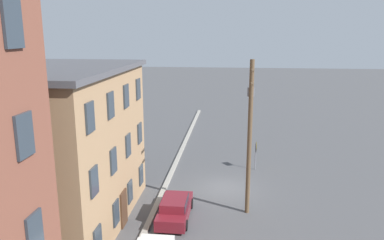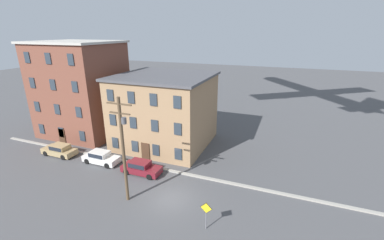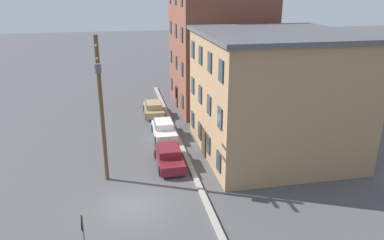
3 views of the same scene
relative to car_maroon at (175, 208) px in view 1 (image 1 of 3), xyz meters
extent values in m
plane|color=#4C4C4F|center=(5.11, -3.02, -0.75)|extent=(200.00, 200.00, 0.00)
cube|color=#9E998E|center=(5.11, 1.48, -0.67)|extent=(56.00, 0.36, 0.16)
cube|color=#2D3842|center=(-10.80, 2.92, 4.25)|extent=(0.90, 0.10, 1.40)
cube|color=#2D3842|center=(-10.80, 2.92, 7.58)|extent=(0.90, 0.10, 1.40)
cube|color=#2D3842|center=(-10.80, 2.92, 10.91)|extent=(0.90, 0.10, 1.40)
cube|color=#9E7A56|center=(-1.15, 8.44, 3.88)|extent=(11.62, 10.90, 9.25)
cube|color=#4C4C51|center=(-1.15, 8.44, 8.65)|extent=(12.12, 11.40, 0.30)
cube|color=#2D3842|center=(-5.50, 2.92, 3.88)|extent=(0.90, 0.10, 1.40)
cube|color=#2D3842|center=(-5.50, 2.92, 6.96)|extent=(0.90, 0.10, 1.40)
cube|color=#2D3842|center=(-2.60, 2.92, 0.79)|extent=(0.90, 0.10, 1.40)
cube|color=#2D3842|center=(-2.60, 2.92, 3.88)|extent=(0.90, 0.10, 1.40)
cube|color=#2D3842|center=(-2.60, 2.92, 6.96)|extent=(0.90, 0.10, 1.40)
cube|color=#2D3842|center=(0.30, 2.92, 0.79)|extent=(0.90, 0.10, 1.40)
cube|color=#2D3842|center=(0.30, 2.92, 3.88)|extent=(0.90, 0.10, 1.40)
cube|color=#2D3842|center=(0.30, 2.92, 6.96)|extent=(0.90, 0.10, 1.40)
cube|color=#2D3842|center=(3.21, 2.92, 0.79)|extent=(0.90, 0.10, 1.40)
cube|color=#2D3842|center=(3.21, 2.92, 3.88)|extent=(0.90, 0.10, 1.40)
cube|color=#2D3842|center=(3.21, 2.92, 6.96)|extent=(0.90, 0.10, 1.40)
cube|color=#472D1E|center=(-1.15, 2.92, 0.35)|extent=(1.10, 0.10, 2.20)
cube|color=maroon|center=(0.07, 0.00, -0.22)|extent=(4.40, 1.80, 0.70)
cube|color=maroon|center=(-0.13, 0.00, 0.41)|extent=(2.20, 1.51, 0.55)
cube|color=#1E232D|center=(-0.13, 0.00, 0.41)|extent=(2.02, 1.58, 0.48)
cylinder|color=black|center=(1.52, 0.85, -0.42)|extent=(0.66, 0.22, 0.66)
cylinder|color=black|center=(1.52, -0.85, -0.42)|extent=(0.66, 0.22, 0.66)
cylinder|color=black|center=(-1.38, 0.85, -0.42)|extent=(0.66, 0.22, 0.66)
cylinder|color=black|center=(-1.38, -0.85, -0.42)|extent=(0.66, 0.22, 0.66)
cylinder|color=slate|center=(9.34, -5.48, 0.41)|extent=(0.08, 0.08, 2.31)
cube|color=yellow|center=(9.34, -5.51, 1.24)|extent=(0.90, 0.03, 0.90)
cube|color=black|center=(9.34, -5.50, 1.24)|extent=(0.97, 0.02, 0.97)
cylinder|color=brown|center=(1.36, -4.53, 4.19)|extent=(0.28, 0.28, 9.88)
cube|color=brown|center=(1.36, -4.53, 8.53)|extent=(2.40, 0.12, 0.12)
cube|color=brown|center=(1.36, -4.53, 7.73)|extent=(2.00, 0.12, 0.12)
cylinder|color=#515156|center=(1.71, -4.53, 7.13)|extent=(0.44, 0.44, 0.55)
camera|label=1|loc=(-21.27, -3.43, 10.67)|focal=35.00mm
camera|label=2|loc=(14.24, -21.26, 14.20)|focal=24.00mm
camera|label=3|loc=(25.18, -3.37, 11.79)|focal=35.00mm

